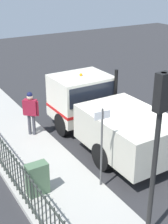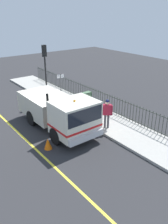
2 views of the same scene
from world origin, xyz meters
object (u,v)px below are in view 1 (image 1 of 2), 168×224
Objects in this scene: work_truck at (101,111)px; street_sign at (102,139)px; worker_standing at (31,109)px; traffic_cone at (114,113)px; utility_cabinet at (37,179)px; traffic_light_near at (158,127)px.

work_truck is 3.12m from street_sign.
street_sign is at bearing -124.09° from work_truck.
traffic_cone is at bearing 37.71° from worker_standing.
traffic_cone is at bearing 39.88° from work_truck.
work_truck is 6.01× the size of utility_cabinet.
traffic_cone is at bearing 55.66° from traffic_light_near.
traffic_cone is 0.23× the size of street_sign.
worker_standing is at bearing -110.15° from utility_cabinet.
work_truck reaches higher than worker_standing.
traffic_cone is (-1.64, -1.39, -0.98)m from work_truck.
work_truck is 2.78m from worker_standing.
traffic_light_near reaches higher than worker_standing.
street_sign is (3.36, 3.96, 1.44)m from traffic_cone.
traffic_light_near is 7.66m from traffic_cone.
street_sign reaches higher than work_truck.
traffic_cone is 5.39m from street_sign.
utility_cabinet is at bearing -68.30° from worker_standing.
worker_standing is at bearing 142.73° from work_truck.
street_sign reaches higher than utility_cabinet.
traffic_cone is (-5.19, -3.34, -0.35)m from utility_cabinet.
work_truck is at bearing 40.20° from traffic_cone.
utility_cabinet is at bearing -151.52° from work_truck.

